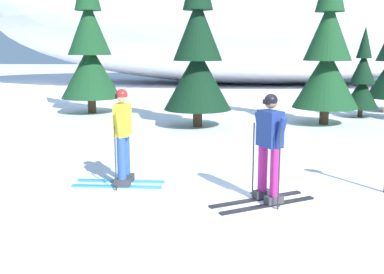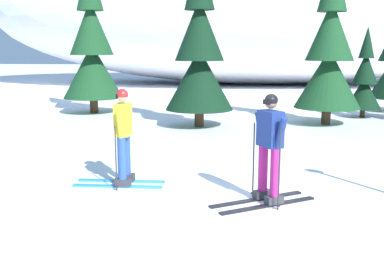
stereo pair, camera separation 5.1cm
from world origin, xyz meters
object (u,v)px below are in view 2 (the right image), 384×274
at_px(pine_tree_far_left, 92,48).
at_px(pine_tree_center_left, 329,53).
at_px(skier_yellow_jacket, 123,135).
at_px(pine_tree_left, 199,53).
at_px(pine_tree_center_right, 365,80).
at_px(skier_navy_jacket, 269,147).

xyz_separation_m(pine_tree_far_left, pine_tree_center_left, (8.05, -1.96, -0.15)).
relative_size(pine_tree_far_left, pine_tree_center_left, 1.07).
distance_m(skier_yellow_jacket, pine_tree_far_left, 9.62).
distance_m(pine_tree_far_left, pine_tree_left, 4.91).
height_order(pine_tree_far_left, pine_tree_center_right, pine_tree_far_left).
bearing_deg(pine_tree_center_right, pine_tree_left, -156.65).
bearing_deg(pine_tree_center_right, skier_navy_jacket, -112.98).
height_order(skier_yellow_jacket, pine_tree_far_left, pine_tree_far_left).
bearing_deg(pine_tree_center_left, skier_navy_jacket, -107.29).
height_order(skier_yellow_jacket, pine_tree_center_left, pine_tree_center_left).
distance_m(skier_yellow_jacket, pine_tree_left, 6.45).
bearing_deg(pine_tree_far_left, pine_tree_center_right, -1.95).
xyz_separation_m(pine_tree_left, pine_tree_center_left, (3.96, 0.76, -0.01)).
bearing_deg(pine_tree_far_left, pine_tree_center_left, -13.65).
distance_m(pine_tree_far_left, pine_tree_center_right, 9.68).
bearing_deg(pine_tree_center_left, skier_yellow_jacket, -124.81).
bearing_deg(pine_tree_left, pine_tree_center_right, 23.35).
relative_size(skier_yellow_jacket, pine_tree_center_left, 0.32).
distance_m(pine_tree_far_left, pine_tree_center_left, 8.29).
bearing_deg(pine_tree_center_right, pine_tree_far_left, 178.05).
distance_m(pine_tree_left, pine_tree_center_left, 4.03).
bearing_deg(skier_yellow_jacket, skier_navy_jacket, -17.43).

